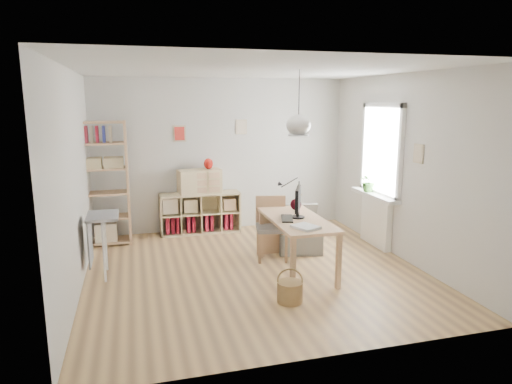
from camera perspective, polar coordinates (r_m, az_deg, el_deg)
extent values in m
plane|color=tan|center=(6.40, -0.16, -9.82)|extent=(4.50, 4.50, 0.00)
plane|color=silver|center=(8.22, -4.24, 4.62)|extent=(4.50, 0.00, 4.50)
plane|color=silver|center=(3.96, 8.29, -2.88)|extent=(4.50, 0.00, 4.50)
plane|color=silver|center=(5.89, -21.85, 1.12)|extent=(0.00, 4.50, 4.50)
plane|color=silver|center=(6.96, 18.04, 2.86)|extent=(0.00, 4.50, 4.50)
plane|color=silver|center=(5.98, -0.18, 15.08)|extent=(4.50, 4.50, 0.00)
cylinder|color=black|center=(5.99, 5.40, 11.77)|extent=(0.01, 0.01, 0.68)
ellipsoid|color=white|center=(6.00, 5.34, 8.33)|extent=(0.32, 0.32, 0.27)
cube|color=white|center=(7.44, 15.52, 5.08)|extent=(0.03, 1.00, 1.30)
cube|color=white|center=(6.97, 17.59, 4.56)|extent=(0.06, 0.08, 1.46)
cube|color=white|center=(7.89, 13.38, 5.53)|extent=(0.06, 0.08, 1.46)
cube|color=white|center=(7.39, 15.64, 10.40)|extent=(0.06, 1.16, 0.08)
cube|color=white|center=(7.53, 15.08, -0.15)|extent=(0.06, 1.16, 0.08)
cube|color=white|center=(7.62, 14.77, -3.55)|extent=(0.10, 0.80, 0.80)
cube|color=white|center=(7.50, 14.60, -0.40)|extent=(0.22, 1.20, 0.06)
cube|color=tan|center=(6.20, 5.12, -3.48)|extent=(0.70, 1.50, 0.04)
cube|color=tan|center=(5.58, 4.63, -9.21)|extent=(0.06, 0.06, 0.71)
cube|color=tan|center=(6.85, 0.67, -5.24)|extent=(0.06, 0.06, 0.71)
cube|color=tan|center=(5.80, 10.28, -8.54)|extent=(0.06, 0.06, 0.71)
cube|color=tan|center=(7.03, 5.40, -4.85)|extent=(0.06, 0.06, 0.71)
cube|color=beige|center=(8.21, -6.92, -4.96)|extent=(1.40, 0.38, 0.03)
cube|color=beige|center=(8.04, -7.04, -0.24)|extent=(1.40, 0.38, 0.03)
cube|color=beige|center=(8.05, -11.81, -2.90)|extent=(0.03, 0.38, 0.72)
cube|color=beige|center=(8.24, -2.26, -2.34)|extent=(0.03, 0.38, 0.72)
cube|color=beige|center=(8.29, -7.16, -2.33)|extent=(1.40, 0.02, 0.72)
cube|color=maroon|center=(8.12, -11.03, -3.99)|extent=(0.06, 0.26, 0.30)
cube|color=maroon|center=(8.13, -10.40, -3.95)|extent=(0.05, 0.26, 0.30)
cube|color=maroon|center=(8.13, -9.84, -3.92)|extent=(0.05, 0.26, 0.30)
cube|color=maroon|center=(8.15, -8.51, -3.84)|extent=(0.05, 0.26, 0.30)
cube|color=maroon|center=(8.16, -7.88, -3.80)|extent=(0.05, 0.26, 0.30)
cube|color=maroon|center=(8.19, -6.28, -3.71)|extent=(0.06, 0.26, 0.30)
cube|color=maroon|center=(8.21, -5.66, -3.67)|extent=(0.06, 0.26, 0.30)
cube|color=maroon|center=(8.25, -3.87, -3.55)|extent=(0.06, 0.26, 0.30)
cube|color=maroon|center=(8.27, -3.26, -3.51)|extent=(0.05, 0.26, 0.30)
cube|color=tan|center=(7.72, -21.37, 0.80)|extent=(0.04, 0.38, 2.00)
cube|color=tan|center=(7.68, -15.73, 1.10)|extent=(0.04, 0.38, 2.00)
cube|color=tan|center=(7.91, -18.12, -5.83)|extent=(0.76, 0.38, 0.03)
cube|color=tan|center=(7.80, -18.31, -3.02)|extent=(0.76, 0.38, 0.03)
cube|color=tan|center=(7.72, -18.49, -0.14)|extent=(0.76, 0.38, 0.03)
cube|color=tan|center=(7.65, -18.68, 2.79)|extent=(0.76, 0.38, 0.03)
cube|color=tan|center=(7.61, -18.87, 5.77)|extent=(0.76, 0.38, 0.03)
cube|color=tan|center=(7.58, -19.03, 8.25)|extent=(0.76, 0.38, 0.03)
cube|color=navy|center=(7.62, -21.05, 6.73)|extent=(0.04, 0.18, 0.26)
cube|color=maroon|center=(7.61, -20.45, 6.77)|extent=(0.04, 0.18, 0.26)
cube|color=beige|center=(7.60, -19.85, 6.80)|extent=(0.04, 0.18, 0.26)
cube|color=maroon|center=(7.60, -19.24, 6.84)|extent=(0.04, 0.18, 0.26)
cube|color=navy|center=(7.59, -18.49, 6.88)|extent=(0.04, 0.18, 0.26)
cube|color=beige|center=(7.59, -17.73, 6.93)|extent=(0.04, 0.18, 0.26)
cube|color=gray|center=(6.30, -18.63, -2.85)|extent=(0.40, 0.55, 0.04)
cylinder|color=white|center=(6.21, -18.49, -7.10)|extent=(0.03, 0.03, 0.82)
cylinder|color=white|center=(6.63, -18.29, -5.91)|extent=(0.03, 0.03, 0.82)
cube|color=gray|center=(6.41, -20.05, -5.79)|extent=(0.02, 0.50, 0.62)
cube|color=gray|center=(6.72, 1.98, -4.47)|extent=(0.53, 0.53, 0.06)
cube|color=tan|center=(6.60, 0.47, -7.10)|extent=(0.04, 0.04, 0.45)
cube|color=tan|center=(6.96, 0.23, -6.10)|extent=(0.04, 0.04, 0.45)
cube|color=tan|center=(6.64, 3.80, -7.01)|extent=(0.04, 0.04, 0.45)
cube|color=tan|center=(7.00, 3.38, -6.02)|extent=(0.04, 0.04, 0.45)
cube|color=tan|center=(6.85, 1.83, -2.13)|extent=(0.45, 0.12, 0.40)
cylinder|color=#A4814A|center=(5.45, 4.26, -12.35)|extent=(0.30, 0.30, 0.25)
torus|color=#A4814A|center=(5.40, 4.28, -10.98)|extent=(0.29, 0.12, 0.30)
cube|color=#B2B2AE|center=(7.19, 5.45, -7.36)|extent=(0.74, 0.58, 0.02)
cube|color=#B2B2AE|center=(7.10, 2.94, -6.22)|extent=(0.12, 0.45, 0.34)
cube|color=#B2B2AE|center=(7.19, 7.98, -6.09)|extent=(0.12, 0.45, 0.34)
cube|color=#B2B2AE|center=(6.93, 5.73, -6.69)|extent=(0.64, 0.16, 0.34)
cube|color=#B2B2AE|center=(7.34, 5.24, -5.66)|extent=(0.64, 0.16, 0.34)
cube|color=#B2B2AE|center=(7.44, 5.08, -2.90)|extent=(0.69, 0.35, 0.42)
sphere|color=yellow|center=(7.03, 4.29, -5.74)|extent=(0.15, 0.15, 0.15)
sphere|color=#1748A6|center=(7.18, 6.32, -5.40)|extent=(0.15, 0.15, 0.15)
sphere|color=#B52C16|center=(7.09, 5.33, -5.61)|extent=(0.15, 0.15, 0.15)
sphere|color=#338D3C|center=(7.06, 7.05, -5.73)|extent=(0.15, 0.15, 0.15)
cylinder|color=black|center=(6.23, 5.23, -3.13)|extent=(0.19, 0.19, 0.02)
cylinder|color=black|center=(6.22, 5.24, -2.67)|extent=(0.04, 0.04, 0.09)
cube|color=black|center=(6.17, 5.27, -0.88)|extent=(0.24, 0.45, 0.31)
cube|color=black|center=(6.14, 3.90, -3.32)|extent=(0.25, 0.42, 0.02)
cylinder|color=black|center=(6.87, 5.36, -1.66)|extent=(0.06, 0.06, 0.04)
cylinder|color=black|center=(6.83, 5.38, -0.17)|extent=(0.01, 0.01, 0.37)
cone|color=black|center=(6.62, 3.13, 0.95)|extent=(0.09, 0.06, 0.09)
sphere|color=#4F0A15|center=(6.65, 5.00, -1.56)|extent=(0.16, 0.16, 0.16)
cube|color=white|center=(5.73, 6.23, -4.37)|extent=(0.36, 0.39, 0.03)
cube|color=beige|center=(8.00, -7.08, 1.33)|extent=(0.77, 0.43, 0.42)
ellipsoid|color=#A8150E|center=(7.98, -5.97, 3.53)|extent=(0.16, 0.16, 0.19)
imported|color=#316325|center=(7.60, 13.90, 1.29)|extent=(0.35, 0.32, 0.33)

